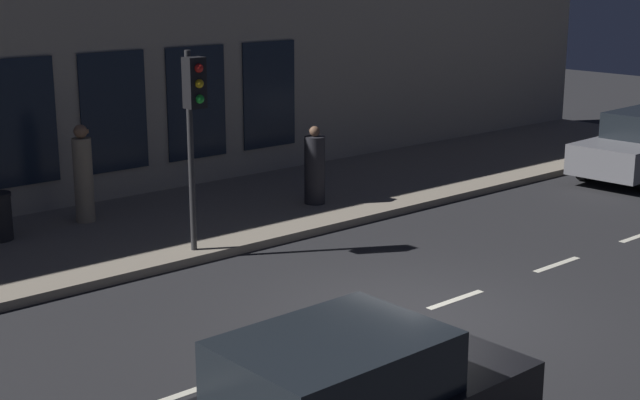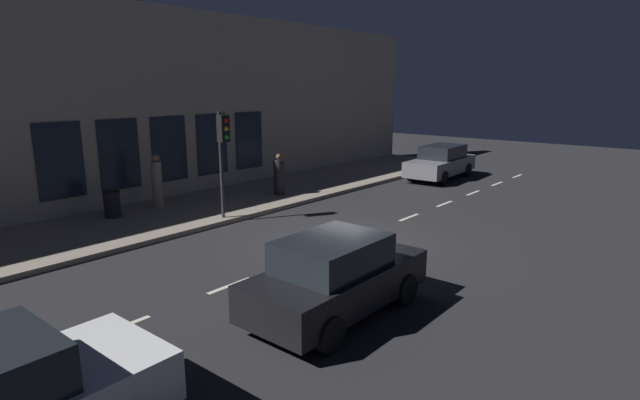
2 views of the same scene
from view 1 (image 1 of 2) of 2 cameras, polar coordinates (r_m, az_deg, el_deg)
The scene contains 7 objects.
ground_plane at distance 13.58m, azimuth 5.55°, elevation -7.08°, with size 60.00×60.00×0.00m, color #232326.
sidewalk at distance 18.19m, azimuth -8.86°, elevation -1.41°, with size 4.50×32.00×0.15m.
building_facade at distance 19.79m, azimuth -13.27°, elevation 10.03°, with size 0.65×32.00×7.23m.
lane_centre_line at distance 14.28m, azimuth 8.34°, elevation -6.07°, with size 0.12×27.20×0.01m.
traffic_light at distance 15.53m, azimuth -7.77°, elevation 5.82°, with size 0.45×0.32×3.42m.
pedestrian_0 at distance 18.17m, azimuth -14.34°, elevation 1.41°, with size 0.51×0.51×1.88m.
pedestrian_1 at distance 19.01m, azimuth -0.33°, elevation 1.94°, with size 0.51×0.51×1.61m.
Camera 1 is at (-8.64, 9.25, 4.90)m, focal length 52.07 mm.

